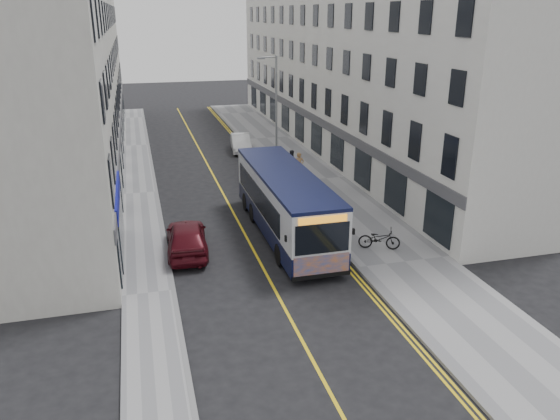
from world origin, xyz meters
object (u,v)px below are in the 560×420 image
streetlamp (275,112)px  car_maroon (187,237)px  pedestrian_far (292,162)px  pedestrian_near (299,166)px  bicycle (379,239)px  car_white (241,143)px  city_bus (285,202)px

streetlamp → car_maroon: 14.04m
streetlamp → pedestrian_far: 3.62m
pedestrian_near → pedestrian_far: 1.08m
bicycle → car_maroon: bearing=99.5°
bicycle → pedestrian_far: bearing=25.2°
car_white → pedestrian_near: bearing=-69.6°
pedestrian_far → car_maroon: 13.80m
city_bus → pedestrian_near: 9.71m
streetlamp → car_maroon: bearing=-122.1°
streetlamp → city_bus: 11.09m
car_maroon → car_white: bearing=-104.5°
city_bus → car_white: bearing=86.1°
pedestrian_near → pedestrian_far: bearing=95.7°
streetlamp → pedestrian_near: (1.27, -1.53, -3.39)m
pedestrian_near → pedestrian_far: size_ratio=1.04×
streetlamp → car_white: streetlamp is taller
city_bus → pedestrian_near: (3.48, 9.03, -0.79)m
bicycle → car_white: bearing=30.0°
streetlamp → bicycle: 14.22m
car_maroon → bicycle: bearing=170.0°
bicycle → car_maroon: car_maroon is taller
streetlamp → car_white: size_ratio=1.92×
streetlamp → pedestrian_far: size_ratio=4.75×
streetlamp → pedestrian_near: 3.93m
bicycle → pedestrian_far: 13.18m
pedestrian_near → city_bus: bearing=-114.9°
pedestrian_far → car_white: 8.18m
city_bus → car_maroon: (-5.00, -0.93, -1.00)m
pedestrian_near → car_maroon: bearing=-134.2°
city_bus → bicycle: size_ratio=5.78×
bicycle → streetlamp: bearing=29.6°
car_white → car_maroon: car_maroon is taller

